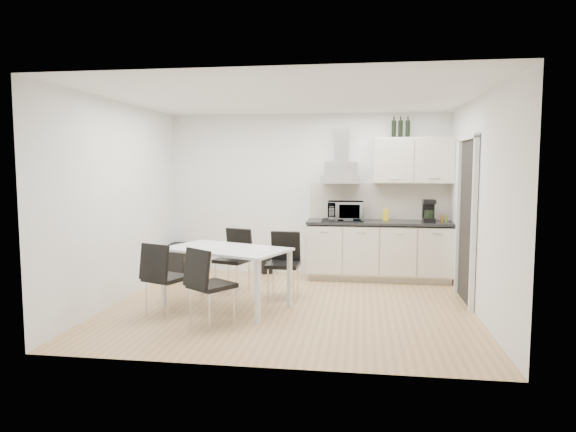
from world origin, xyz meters
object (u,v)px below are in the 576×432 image
object	(u,v)px
chair_far_right	(283,266)
chair_near_left	(167,279)
chair_far_left	(232,261)
dining_table	(226,254)
floor_speaker	(267,265)
chair_near_right	(212,286)
kitchenette	(382,227)
guitar_amp	(177,259)

from	to	relation	value
chair_far_right	chair_near_left	bearing A→B (deg)	40.61
chair_far_left	chair_far_right	xyz separation A→B (m)	(0.76, -0.23, 0.00)
dining_table	chair_far_right	world-z (taller)	chair_far_right
dining_table	floor_speaker	size ratio (longest dim) A/B	6.25
dining_table	chair_near_right	bearing A→B (deg)	-66.76
chair_far_left	chair_near_right	world-z (taller)	same
kitchenette	chair_far_right	size ratio (longest dim) A/B	2.86
chair_far_left	chair_near_right	size ratio (longest dim) A/B	1.00
kitchenette	dining_table	bearing A→B (deg)	-136.38
chair_far_left	floor_speaker	bearing A→B (deg)	-84.35
chair_far_left	guitar_amp	distance (m)	1.59
kitchenette	chair_near_right	size ratio (longest dim) A/B	2.86
chair_near_left	chair_far_right	bearing A→B (deg)	60.20
chair_far_right	guitar_amp	size ratio (longest dim) A/B	1.40
chair_far_left	floor_speaker	distance (m)	1.34
kitchenette	chair_near_right	bearing A→B (deg)	-126.53
chair_near_left	chair_far_left	bearing A→B (deg)	90.04
chair_near_left	guitar_amp	distance (m)	2.37
chair_far_right	chair_near_right	world-z (taller)	same
dining_table	chair_far_left	bearing A→B (deg)	119.92
dining_table	floor_speaker	distance (m)	2.12
guitar_amp	floor_speaker	distance (m)	1.48
chair_far_right	chair_near_left	world-z (taller)	same
chair_far_left	guitar_amp	bearing A→B (deg)	-23.57
floor_speaker	chair_near_left	bearing A→B (deg)	-130.56
chair_far_right	floor_speaker	distance (m)	1.62
kitchenette	chair_near_left	distance (m)	3.50
kitchenette	chair_far_left	distance (m)	2.41
chair_near_right	guitar_amp	distance (m)	2.88
chair_far_left	chair_near_left	world-z (taller)	same
chair_far_right	guitar_amp	xyz separation A→B (m)	(-1.95, 1.26, -0.19)
kitchenette	chair_near_left	world-z (taller)	kitchenette
chair_near_right	guitar_amp	size ratio (longest dim) A/B	1.40
chair_far_left	chair_near_left	size ratio (longest dim) A/B	1.00
chair_far_right	guitar_amp	world-z (taller)	chair_far_right
chair_near_right	chair_near_left	bearing A→B (deg)	-168.62
dining_table	chair_near_right	world-z (taller)	chair_near_right
chair_near_right	floor_speaker	world-z (taller)	chair_near_right
dining_table	chair_near_left	world-z (taller)	chair_near_left
chair_far_right	chair_far_left	bearing A→B (deg)	-15.07
kitchenette	dining_table	xyz separation A→B (m)	(-1.97, -1.88, -0.16)
chair_far_left	chair_near_right	xyz separation A→B (m)	(0.16, -1.51, 0.00)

